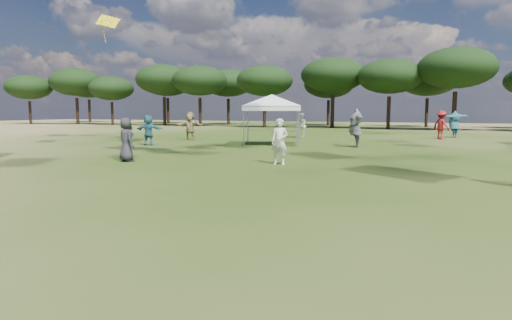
% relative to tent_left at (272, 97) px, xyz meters
% --- Properties ---
extents(tree_line, '(108.78, 17.63, 7.77)m').
position_rel_tent_left_xyz_m(tree_line, '(8.90, 25.36, 2.88)').
color(tree_line, black).
rests_on(tree_line, ground).
extents(tent_left, '(5.62, 5.62, 2.97)m').
position_rel_tent_left_xyz_m(tent_left, '(0.00, 0.00, 0.00)').
color(tent_left, gray).
rests_on(tent_left, ground).
extents(festival_crowd, '(27.43, 21.75, 1.93)m').
position_rel_tent_left_xyz_m(festival_crowd, '(6.43, 0.72, -1.65)').
color(festival_crowd, black).
rests_on(festival_crowd, ground).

